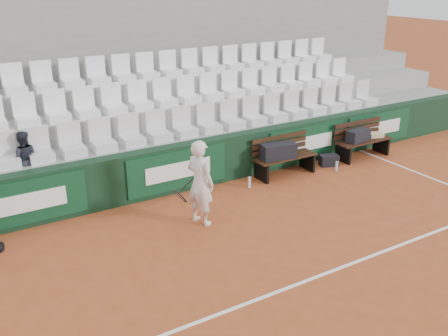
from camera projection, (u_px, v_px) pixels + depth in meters
ground at (305, 282)px, 7.40m from camera, size 80.00×80.00×0.00m
court_baseline at (305, 281)px, 7.40m from camera, size 18.00×0.06×0.01m
back_barrier at (186, 166)px, 10.44m from camera, size 18.00×0.34×1.00m
grandstand_tier_front at (170, 158)px, 10.91m from camera, size 18.00×0.95×1.00m
grandstand_tier_mid at (152, 137)px, 11.59m from camera, size 18.00×0.95×1.45m
grandstand_tier_back at (137, 118)px, 12.26m from camera, size 18.00×0.95×1.90m
grandstand_rear_wall at (124, 63)px, 12.31m from camera, size 18.00×0.30×4.40m
seat_row_front at (172, 124)px, 10.47m from camera, size 11.90×0.44×0.63m
seat_row_mid at (153, 94)px, 11.07m from camera, size 11.90×0.44×0.63m
seat_row_back at (136, 67)px, 11.66m from camera, size 11.90×0.44×0.63m
bench_left at (285, 165)px, 11.24m from camera, size 1.50×0.56×0.45m
bench_right at (363, 149)px, 12.32m from camera, size 1.50×0.56×0.45m
sports_bag_left at (278, 151)px, 10.97m from camera, size 0.83×0.46×0.33m
sports_bag_right at (358, 135)px, 12.12m from camera, size 0.66×0.37×0.29m
towel at (375, 135)px, 12.46m from camera, size 0.42×0.36×0.10m
sports_bag_ground at (329, 160)px, 11.82m from camera, size 0.49×0.39×0.26m
water_bottle_near at (249, 182)px, 10.62m from camera, size 0.07×0.07×0.23m
water_bottle_far at (337, 166)px, 11.50m from camera, size 0.07×0.07×0.23m
tennis_player at (200, 183)px, 8.88m from camera, size 0.77×0.67×1.58m
spectator_c at (21, 136)px, 9.00m from camera, size 0.59×0.50×1.06m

